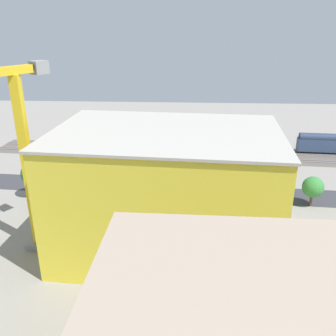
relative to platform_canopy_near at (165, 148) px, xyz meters
name	(u,v)px	position (x,y,z in m)	size (l,w,h in m)	color
ground_plane	(194,184)	(-8.03, 14.20, -4.37)	(194.06, 194.06, 0.00)	gray
rail_bed	(193,154)	(-8.03, -8.11, -4.37)	(121.29, 13.21, 0.01)	#5B544C
street_asphalt	(195,191)	(-8.03, 18.41, -4.37)	(121.29, 9.00, 0.01)	#38383D
track_rails	(193,153)	(-8.03, -8.11, -4.19)	(120.99, 15.37, 0.12)	#9E9EA8
platform_canopy_near	(165,148)	(0.00, 0.00, 0.00)	(51.74, 7.72, 4.62)	#C63D2D
platform_canopy_far	(167,141)	(-0.08, -7.73, -0.40)	(47.88, 7.61, 4.19)	#B73328
locomotive	(258,146)	(-27.35, -10.71, -2.56)	(15.72, 3.78, 5.08)	black
passenger_coach	(326,143)	(-47.53, -10.71, -1.17)	(16.79, 4.05, 6.06)	black
parked_car_0	(248,184)	(-20.72, 15.07, -3.60)	(4.40, 2.04, 1.73)	black
parked_car_1	(216,184)	(-13.14, 15.62, -3.59)	(4.63, 2.28, 1.74)	black
parked_car_2	(187,183)	(-6.28, 15.37, -3.66)	(4.76, 1.98, 1.59)	black
parked_car_3	(157,183)	(0.90, 15.55, -3.62)	(4.19, 2.20, 1.67)	black
parked_car_4	(127,181)	(8.41, 15.04, -3.65)	(4.75, 2.24, 1.62)	black
construction_building	(166,193)	(-2.74, 40.92, 5.93)	(35.23, 23.91, 20.60)	yellow
construction_roof_slab	(166,132)	(-2.74, 40.92, 16.43)	(35.83, 24.51, 0.40)	#B7B2A8
tower_crane	(8,148)	(21.09, 44.75, 14.65)	(16.84, 25.53, 31.18)	gray
box_truck_0	(208,192)	(-10.79, 22.07, -2.62)	(9.01, 2.68, 3.64)	black
box_truck_1	(149,191)	(2.19, 22.53, -2.58)	(8.53, 3.49, 3.70)	black
street_tree_0	(217,178)	(-12.57, 23.55, 1.33)	(6.16, 6.16, 8.79)	brown
street_tree_1	(257,178)	(-21.06, 23.09, 1.24)	(6.16, 6.16, 8.70)	brown
street_tree_2	(313,187)	(-32.75, 24.14, -0.02)	(4.50, 4.50, 6.62)	brown
street_tree_3	(32,174)	(28.02, 22.84, 1.08)	(4.98, 4.98, 7.97)	brown
traffic_light	(100,181)	(12.82, 23.30, -0.07)	(0.50, 0.36, 6.47)	#333333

